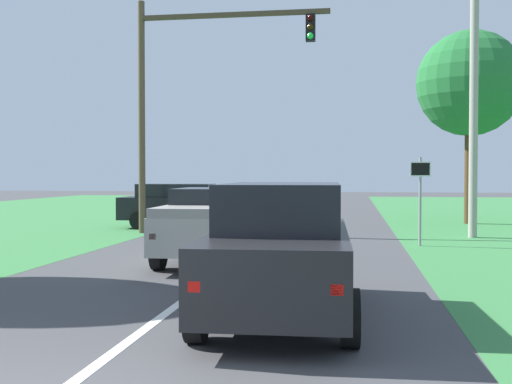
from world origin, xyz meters
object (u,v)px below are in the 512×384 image
red_suv_near (282,247)px  pickup_truck_lead (215,223)px  crossing_suv_far (181,204)px  keep_moving_sign (420,189)px  traffic_light (186,82)px  oak_tree_right (470,84)px  utility_pole_right (474,85)px

red_suv_near → pickup_truck_lead: red_suv_near is taller
crossing_suv_far → pickup_truck_lead: bearing=-69.4°
pickup_truck_lead → keep_moving_sign: 6.61m
traffic_light → crossing_suv_far: 5.05m
traffic_light → keep_moving_sign: (7.74, -2.68, -3.68)m
red_suv_near → traffic_light: size_ratio=0.60×
traffic_light → oak_tree_right: bearing=30.0°
oak_tree_right → crossing_suv_far: (-11.49, -3.86, -5.00)m
utility_pole_right → crossing_suv_far: bearing=168.4°
pickup_truck_lead → crossing_suv_far: 9.54m
oak_tree_right → crossing_suv_far: bearing=-161.4°
traffic_light → oak_tree_right: traffic_light is taller
red_suv_near → oak_tree_right: (5.88, 18.44, 4.89)m
traffic_light → pickup_truck_lead: bearing=-69.3°
red_suv_near → pickup_truck_lead: (-2.26, 5.64, -0.10)m
pickup_truck_lead → traffic_light: 8.36m
pickup_truck_lead → utility_pole_right: size_ratio=0.56×
crossing_suv_far → utility_pole_right: size_ratio=0.48×
red_suv_near → traffic_light: 13.87m
pickup_truck_lead → oak_tree_right: (8.14, 12.80, 4.99)m
crossing_suv_far → oak_tree_right: bearing=18.6°
crossing_suv_far → utility_pole_right: utility_pole_right is taller
red_suv_near → crossing_suv_far: size_ratio=1.03×
traffic_light → crossing_suv_far: bearing=110.4°
pickup_truck_lead → keep_moving_sign: bearing=37.2°
keep_moving_sign → crossing_suv_far: (-8.59, 4.96, -0.74)m
keep_moving_sign → utility_pole_right: (1.98, 2.78, 3.37)m
keep_moving_sign → oak_tree_right: oak_tree_right is taller
oak_tree_right → utility_pole_right: utility_pole_right is taller
pickup_truck_lead → traffic_light: traffic_light is taller
red_suv_near → traffic_light: (-4.77, 12.29, 4.32)m
oak_tree_right → red_suv_near: bearing=-107.7°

